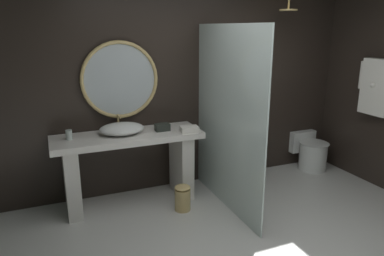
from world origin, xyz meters
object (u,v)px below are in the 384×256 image
at_px(round_wall_mirror, 120,80).
at_px(toilet, 310,152).
at_px(tumbler_cup, 69,135).
at_px(vessel_sink, 122,129).
at_px(rain_shower_head, 288,8).
at_px(tissue_box, 162,127).
at_px(waste_bin, 183,197).
at_px(folded_hand_towel, 189,129).
at_px(hanging_bathrobe, 377,85).

relative_size(round_wall_mirror, toilet, 1.56).
bearing_deg(tumbler_cup, vessel_sink, 0.09).
bearing_deg(tumbler_cup, toilet, 0.51).
bearing_deg(toilet, tumbler_cup, -179.49).
bearing_deg(round_wall_mirror, toilet, -4.24).
relative_size(tumbler_cup, round_wall_mirror, 0.12).
distance_m(vessel_sink, toilet, 2.84).
height_order(vessel_sink, toilet, vessel_sink).
distance_m(vessel_sink, rain_shower_head, 2.53).
bearing_deg(round_wall_mirror, tissue_box, -34.80).
bearing_deg(vessel_sink, waste_bin, -38.63).
relative_size(tissue_box, rain_shower_head, 0.59).
bearing_deg(tumbler_cup, round_wall_mirror, 20.11).
xyz_separation_m(round_wall_mirror, toilet, (2.70, -0.20, -1.18)).
height_order(vessel_sink, tissue_box, vessel_sink).
bearing_deg(folded_hand_towel, vessel_sink, 163.30).
bearing_deg(tissue_box, toilet, 2.07).
height_order(vessel_sink, rain_shower_head, rain_shower_head).
relative_size(hanging_bathrobe, folded_hand_towel, 3.77).
height_order(round_wall_mirror, rain_shower_head, rain_shower_head).
bearing_deg(toilet, tissue_box, -177.93).
bearing_deg(folded_hand_towel, tissue_box, 148.60).
bearing_deg(round_wall_mirror, folded_hand_towel, -33.46).
distance_m(toilet, waste_bin, 2.25).
xyz_separation_m(hanging_bathrobe, toilet, (-0.31, 0.72, -1.07)).
bearing_deg(tumbler_cup, waste_bin, -21.57).
distance_m(round_wall_mirror, toilet, 2.96).
bearing_deg(hanging_bathrobe, tissue_box, 166.25).
bearing_deg(folded_hand_towel, round_wall_mirror, 146.54).
height_order(tissue_box, rain_shower_head, rain_shower_head).
bearing_deg(rain_shower_head, waste_bin, -165.34).
xyz_separation_m(rain_shower_head, waste_bin, (-1.59, -0.42, -2.09)).
distance_m(round_wall_mirror, folded_hand_towel, 0.98).
distance_m(vessel_sink, hanging_bathrobe, 3.18).
height_order(tumbler_cup, rain_shower_head, rain_shower_head).
xyz_separation_m(hanging_bathrobe, waste_bin, (-2.51, 0.24, -1.17)).
height_order(tissue_box, hanging_bathrobe, hanging_bathrobe).
height_order(tumbler_cup, waste_bin, tumbler_cup).
relative_size(vessel_sink, toilet, 0.87).
xyz_separation_m(vessel_sink, tumbler_cup, (-0.57, -0.00, -0.01)).
bearing_deg(hanging_bathrobe, toilet, 113.53).
bearing_deg(vessel_sink, rain_shower_head, -0.89).
height_order(tissue_box, waste_bin, tissue_box).
distance_m(tumbler_cup, toilet, 3.40).
distance_m(tumbler_cup, folded_hand_towel, 1.33).
bearing_deg(toilet, rain_shower_head, -174.21).
bearing_deg(round_wall_mirror, vessel_sink, -103.99).
height_order(tumbler_cup, toilet, tumbler_cup).
bearing_deg(rain_shower_head, round_wall_mirror, 172.86).
height_order(vessel_sink, hanging_bathrobe, hanging_bathrobe).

